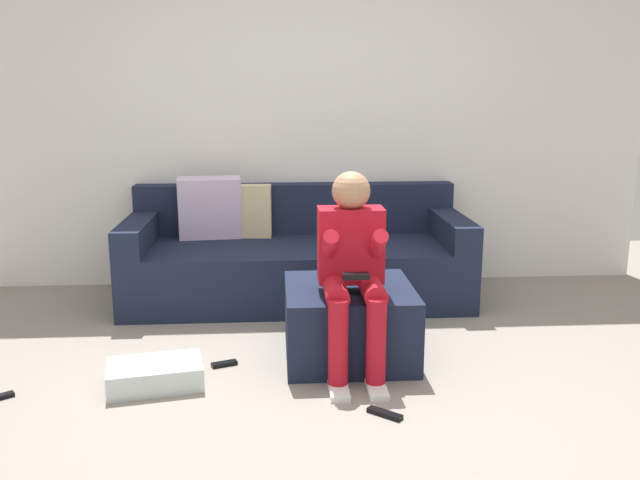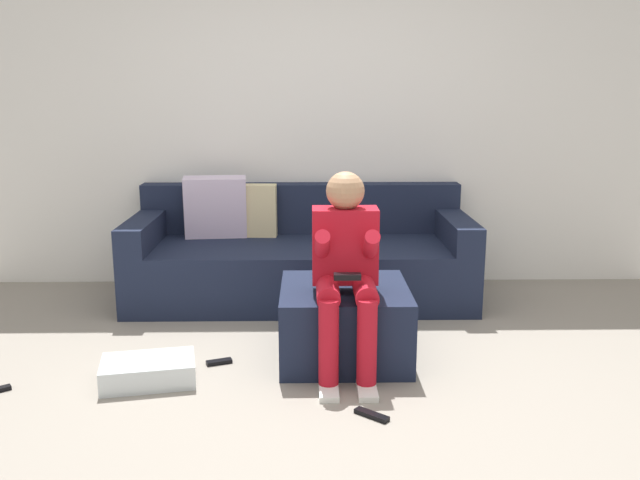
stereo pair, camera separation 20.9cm
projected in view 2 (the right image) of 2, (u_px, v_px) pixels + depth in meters
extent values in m
plane|color=gray|center=(322.00, 404.00, 3.35)|extent=(6.91, 6.91, 0.00)
cube|color=white|center=(316.00, 106.00, 5.24)|extent=(5.32, 0.10, 2.79)
cube|color=#192138|center=(301.00, 271.00, 4.98)|extent=(2.45, 0.97, 0.42)
cube|color=#192138|center=(301.00, 208.00, 5.28)|extent=(2.45, 0.18, 0.38)
cube|color=#192138|center=(144.00, 231.00, 4.89)|extent=(0.19, 0.97, 0.20)
cube|color=#192138|center=(456.00, 230.00, 4.93)|extent=(0.19, 0.97, 0.20)
cube|color=silver|center=(215.00, 207.00, 5.09)|extent=(0.48, 0.24, 0.47)
cube|color=beige|center=(250.00, 211.00, 5.13)|extent=(0.41, 0.14, 0.40)
cube|color=#192138|center=(344.00, 322.00, 3.91)|extent=(0.73, 0.73, 0.42)
cube|color=red|center=(345.00, 245.00, 3.71)|extent=(0.36, 0.19, 0.41)
sphere|color=tan|center=(345.00, 191.00, 3.65)|extent=(0.21, 0.21, 0.21)
cylinder|color=red|center=(328.00, 290.00, 3.59)|extent=(0.12, 0.34, 0.12)
cylinder|color=red|center=(329.00, 342.00, 3.47)|extent=(0.10, 0.10, 0.45)
cube|color=white|center=(329.00, 391.00, 3.46)|extent=(0.10, 0.22, 0.03)
cylinder|color=red|center=(322.00, 248.00, 3.60)|extent=(0.08, 0.31, 0.25)
cylinder|color=red|center=(365.00, 290.00, 3.59)|extent=(0.12, 0.34, 0.12)
cylinder|color=red|center=(367.00, 342.00, 3.47)|extent=(0.10, 0.10, 0.45)
cube|color=white|center=(367.00, 391.00, 3.47)|extent=(0.10, 0.22, 0.03)
cylinder|color=red|center=(370.00, 249.00, 3.60)|extent=(0.08, 0.32, 0.26)
cube|color=black|center=(347.00, 276.00, 3.48)|extent=(0.14, 0.06, 0.03)
cube|color=silver|center=(148.00, 371.00, 3.59)|extent=(0.54, 0.40, 0.13)
cube|color=black|center=(372.00, 415.00, 3.22)|extent=(0.17, 0.15, 0.02)
cube|color=black|center=(219.00, 362.00, 3.84)|extent=(0.15, 0.10, 0.02)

